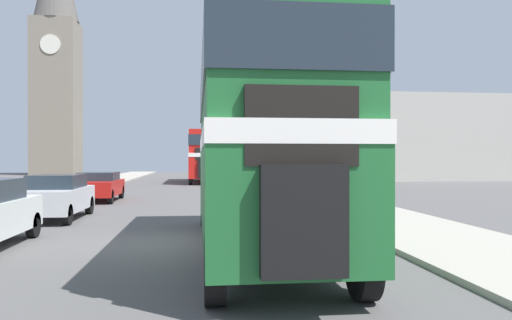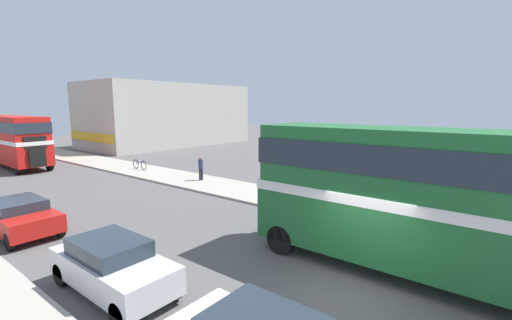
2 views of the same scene
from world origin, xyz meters
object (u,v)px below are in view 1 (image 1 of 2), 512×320
double_decker_bus (256,132)px  bicycle_on_pavement (289,182)px  car_parked_far (98,186)px  car_parked_mid (56,196)px  pedestrian_walking (318,177)px  bus_distant (204,153)px  church_tower (56,45)px

double_decker_bus → bicycle_on_pavement: bearing=77.6°
double_decker_bus → car_parked_far: double_decker_bus is taller
car_parked_mid → bicycle_on_pavement: size_ratio=2.24×
pedestrian_walking → bicycle_on_pavement: (-0.24, 6.70, -0.54)m
bus_distant → bicycle_on_pavement: bearing=-61.4°
car_parked_far → church_tower: 43.93m
pedestrian_walking → bus_distant: bearing=108.7°
pedestrian_walking → bicycle_on_pavement: size_ratio=0.90×
bus_distant → church_tower: church_tower is taller
double_decker_bus → church_tower: 57.11m
bicycle_on_pavement → pedestrian_walking: bearing=-87.9°
car_parked_mid → pedestrian_walking: bearing=37.5°
bicycle_on_pavement → church_tower: 41.79m
bus_distant → double_decker_bus: bearing=-88.7°
car_parked_far → bicycle_on_pavement: 13.26m
car_parked_mid → pedestrian_walking: pedestrian_walking is taller
pedestrian_walking → car_parked_mid: bearing=-142.5°
bus_distant → pedestrian_walking: (5.62, -16.59, -1.46)m
church_tower → bicycle_on_pavement: bearing=-53.6°
bus_distant → church_tower: (-17.69, 21.37, 13.40)m
double_decker_bus → car_parked_far: size_ratio=2.49×
bus_distant → car_parked_far: size_ratio=2.57×
double_decker_bus → bicycle_on_pavement: (4.66, 21.14, -2.09)m
car_parked_mid → church_tower: (-12.52, 46.25, 15.12)m
bus_distant → pedestrian_walking: bearing=-71.3°
bicycle_on_pavement → church_tower: size_ratio=0.06×
church_tower → double_decker_bus: bearing=-70.6°
car_parked_mid → car_parked_far: (-0.01, 6.97, -0.04)m
car_parked_far → pedestrian_walking: pedestrian_walking is taller
bus_distant → bicycle_on_pavement: bus_distant is taller
car_parked_far → double_decker_bus: bearing=-65.8°
bus_distant → pedestrian_walking: size_ratio=6.47×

